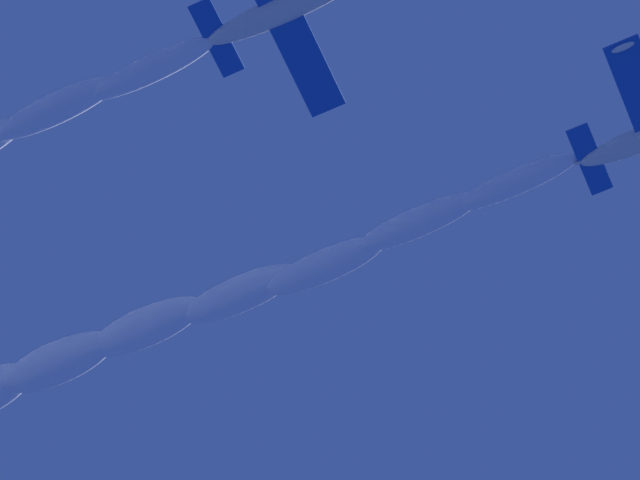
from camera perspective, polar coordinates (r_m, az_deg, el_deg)
airplane_left_wingman at (r=56.35m, az=-1.18°, el=9.94°), size 8.53×8.08×2.78m
smoke_trail_lead at (r=66.32m, az=-9.26°, el=-4.42°), size 24.46×33.43×3.26m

